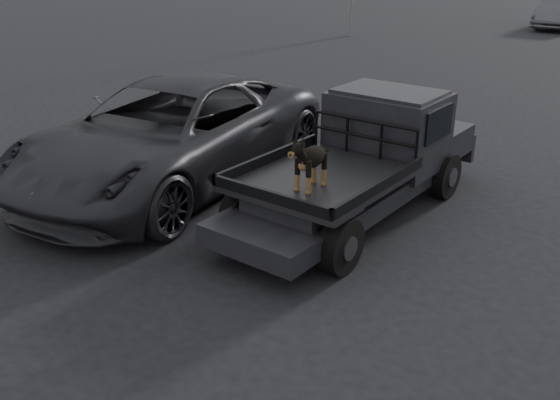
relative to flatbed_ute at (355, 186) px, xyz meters
The scene contains 6 objects.
ground 2.21m from the flatbed_ute, 75.82° to the right, with size 120.00×120.00×0.00m, color black.
flatbed_ute is the anchor object (origin of this frame).
ute_cab 1.31m from the flatbed_ute, 90.00° to the left, with size 1.72×1.30×0.88m, color black, non-canonical shape.
headache_rack 0.76m from the flatbed_ute, 90.00° to the left, with size 1.80×0.08×0.55m, color black, non-canonical shape.
dog 1.64m from the flatbed_ute, 84.37° to the right, with size 0.32×0.60×0.74m, color black, non-canonical shape.
parked_suv 3.36m from the flatbed_ute, 166.62° to the right, with size 2.96×6.43×1.79m, color #2B2A30.
Camera 1 is at (4.02, -5.72, 4.03)m, focal length 40.00 mm.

